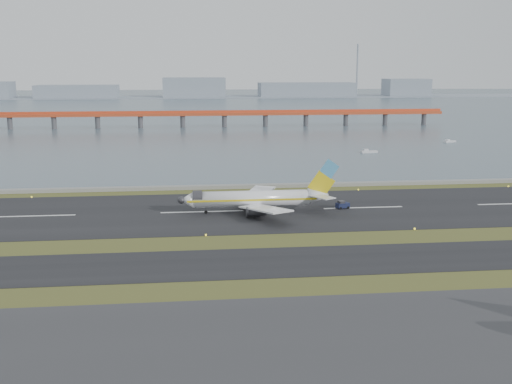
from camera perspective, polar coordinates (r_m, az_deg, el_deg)
ground at (r=126.70m, az=-4.35°, el=-4.81°), size 1000.00×1000.00×0.00m
apron_strip at (r=75.36m, az=-2.60°, el=-16.27°), size 1000.00×50.00×0.10m
taxiway_strip at (r=115.20m, az=-4.11°, el=-6.42°), size 1000.00×18.00×0.10m
runway_strip at (r=155.74m, az=-4.80°, el=-1.77°), size 1000.00×45.00×0.10m
seawall at (r=185.02m, az=-5.10°, el=0.42°), size 1000.00×2.50×1.00m
bay_water at (r=582.82m, az=-6.19°, el=7.65°), size 1400.00×800.00×1.30m
red_pier at (r=373.58m, az=-2.83°, el=6.90°), size 260.00×5.00×10.20m
far_shoreline at (r=742.54m, az=-5.24°, el=8.87°), size 1400.00×80.00×60.50m
airliner at (r=153.98m, az=0.17°, el=-0.59°), size 38.52×32.89×12.80m
pushback_tug at (r=160.05m, az=7.69°, el=-1.14°), size 3.54×2.62×2.03m
workboat_near at (r=265.69m, az=9.97°, el=3.56°), size 7.09×3.08×1.67m
workboat_far at (r=311.20m, az=16.81°, el=4.33°), size 6.42×3.99×1.49m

